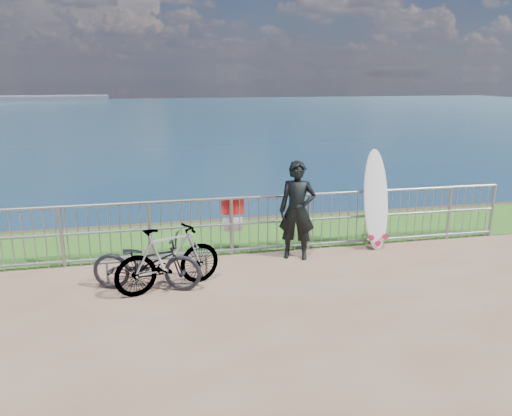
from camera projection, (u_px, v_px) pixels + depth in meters
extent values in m
plane|color=#2A651B|center=(247.00, 235.00, 10.57)|extent=(120.00, 120.00, 0.00)
cube|color=brown|center=(238.00, 316.00, 12.35)|extent=(120.00, 0.30, 5.00)
plane|color=navy|center=(159.00, 119.00, 94.33)|extent=(260.00, 260.00, 0.00)
cylinder|color=gray|center=(258.00, 197.00, 9.24)|extent=(10.00, 0.06, 0.06)
cylinder|color=gray|center=(258.00, 223.00, 9.37)|extent=(10.00, 0.05, 0.05)
cylinder|color=gray|center=(258.00, 248.00, 9.50)|extent=(10.00, 0.05, 0.05)
cylinder|color=gray|center=(62.00, 238.00, 8.69)|extent=(0.06, 0.06, 1.10)
cylinder|color=gray|center=(150.00, 232.00, 8.99)|extent=(0.06, 0.06, 1.10)
cylinder|color=gray|center=(232.00, 227.00, 9.29)|extent=(0.06, 0.06, 1.10)
cylinder|color=gray|center=(309.00, 222.00, 9.59)|extent=(0.06, 0.06, 1.10)
cylinder|color=gray|center=(381.00, 218.00, 9.89)|extent=(0.06, 0.06, 1.10)
cylinder|color=gray|center=(449.00, 213.00, 10.19)|extent=(0.06, 0.06, 1.10)
cylinder|color=gray|center=(492.00, 211.00, 10.39)|extent=(0.06, 0.06, 1.10)
cube|color=red|center=(233.00, 207.00, 9.25)|extent=(0.42, 0.02, 0.30)
cube|color=white|center=(233.00, 207.00, 9.25)|extent=(0.38, 0.01, 0.08)
cube|color=white|center=(233.00, 224.00, 9.34)|extent=(0.36, 0.02, 0.26)
imported|color=black|center=(297.00, 211.00, 9.05)|extent=(0.78, 0.65, 1.82)
ellipsoid|color=silver|center=(376.00, 200.00, 9.60)|extent=(0.52, 0.46, 1.94)
cone|color=red|center=(369.00, 236.00, 9.63)|extent=(0.12, 0.21, 0.12)
cone|color=red|center=(383.00, 235.00, 9.69)|extent=(0.12, 0.21, 0.12)
cone|color=red|center=(376.00, 242.00, 9.70)|extent=(0.12, 0.21, 0.12)
imported|color=black|center=(147.00, 262.00, 7.80)|extent=(1.82, 1.05, 0.91)
imported|color=black|center=(168.00, 258.00, 7.79)|extent=(1.79, 1.02, 1.04)
cylinder|color=gray|center=(157.00, 259.00, 8.24)|extent=(1.82, 0.05, 0.05)
cylinder|color=gray|center=(107.00, 273.00, 8.12)|extent=(0.04, 0.04, 0.35)
cylinder|color=gray|center=(206.00, 265.00, 8.45)|extent=(0.04, 0.04, 0.35)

